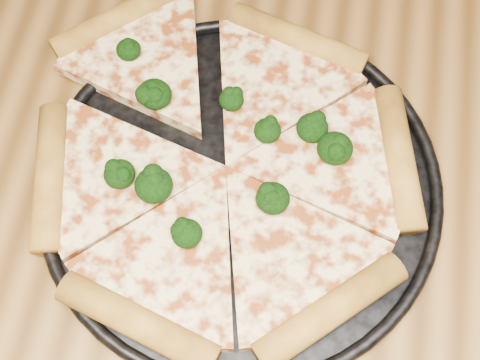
# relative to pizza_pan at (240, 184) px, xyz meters

# --- Properties ---
(pizza_pan) EXTENTS (0.35, 0.35, 0.02)m
(pizza_pan) POSITION_rel_pizza_pan_xyz_m (0.00, 0.00, 0.00)
(pizza_pan) COLOR black
(pizza_pan) RESTS_ON dining_table
(pizza) EXTENTS (0.36, 0.37, 0.03)m
(pizza) POSITION_rel_pizza_pan_xyz_m (-0.02, 0.01, 0.01)
(pizza) COLOR beige
(pizza) RESTS_ON pizza_pan
(broccoli_florets) EXTENTS (0.22, 0.19, 0.02)m
(broccoli_florets) POSITION_rel_pizza_pan_xyz_m (-0.03, 0.02, 0.02)
(broccoli_florets) COLOR black
(broccoli_florets) RESTS_ON pizza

